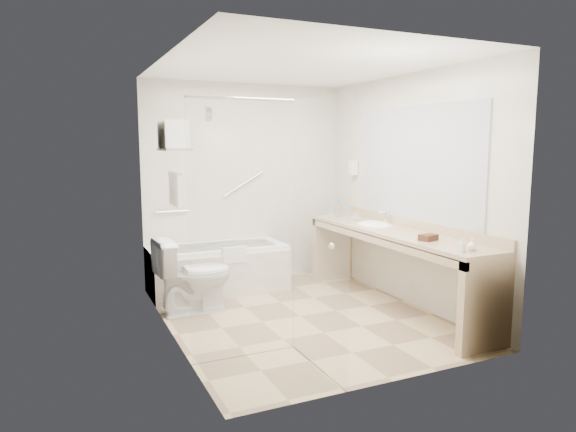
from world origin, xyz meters
name	(u,v)px	position (x,y,z in m)	size (l,w,h in m)	color
floor	(300,316)	(0.00, 0.00, 0.00)	(3.20, 3.20, 0.00)	tan
ceiling	(301,65)	(0.00, 0.00, 2.50)	(2.60, 3.20, 0.10)	white
wall_back	(246,184)	(0.00, 1.60, 1.25)	(2.60, 0.10, 2.50)	beige
wall_front	(398,215)	(0.00, -1.60, 1.25)	(2.60, 0.10, 2.50)	beige
wall_left	(169,201)	(-1.30, 0.00, 1.25)	(0.10, 3.20, 2.50)	beige
wall_right	(407,190)	(1.30, 0.00, 1.25)	(0.10, 3.20, 2.50)	beige
bathtub	(218,268)	(-0.50, 1.24, 0.28)	(1.60, 0.73, 0.59)	white
grab_bar_short	(173,211)	(-0.95, 1.56, 0.95)	(0.03, 0.03, 0.40)	silver
grab_bar_long	(243,184)	(-0.05, 1.56, 1.25)	(0.03, 0.03, 0.60)	silver
shower_enclosure	(279,232)	(-0.63, -0.93, 1.07)	(0.96, 0.91, 2.11)	silver
towel_shelf	(173,144)	(-1.17, 0.35, 1.75)	(0.24, 0.55, 0.81)	silver
vanity_counter	(393,249)	(1.02, -0.15, 0.64)	(0.55, 2.70, 0.95)	tan
sink	(375,227)	(1.05, 0.25, 0.82)	(0.40, 0.52, 0.14)	white
faucet	(386,217)	(1.20, 0.25, 0.93)	(0.03, 0.03, 0.14)	silver
mirror	(416,163)	(1.29, -0.15, 1.55)	(0.02, 2.00, 1.20)	#B2B7BE
hairdryer_unit	(353,168)	(1.25, 1.05, 1.45)	(0.08, 0.10, 0.18)	white
toilet	(194,276)	(-0.95, 0.58, 0.39)	(0.44, 0.80, 0.78)	white
amenity_basket	(428,237)	(0.96, -0.78, 0.88)	(0.17, 0.12, 0.06)	#432418
soap_bottle_a	(461,249)	(0.87, -1.31, 0.88)	(0.05, 0.12, 0.06)	white
soap_bottle_b	(472,246)	(0.99, -1.31, 0.89)	(0.08, 0.10, 0.08)	white
water_bottle_left	(349,215)	(0.89, 0.53, 0.94)	(0.06, 0.06, 0.19)	silver
water_bottle_mid	(338,209)	(1.00, 0.99, 0.95)	(0.07, 0.07, 0.21)	silver
water_bottle_right	(338,210)	(1.00, 0.99, 0.93)	(0.06, 0.06, 0.18)	silver
drinking_glass_near	(356,216)	(1.02, 0.60, 0.90)	(0.08, 0.08, 0.10)	silver
drinking_glass_far	(331,215)	(0.84, 0.89, 0.89)	(0.07, 0.07, 0.09)	silver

